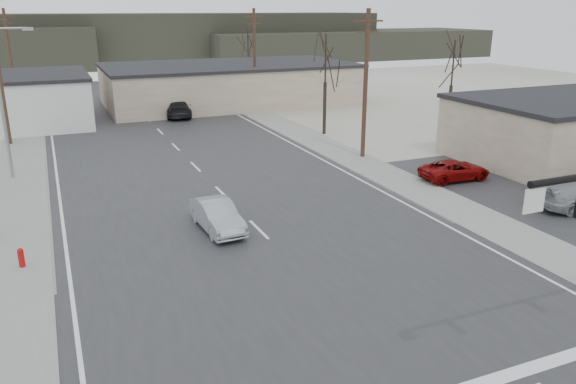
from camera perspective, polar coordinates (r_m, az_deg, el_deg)
name	(u,v)px	position (r m, az deg, el deg)	size (l,w,h in m)	color
ground	(339,310)	(20.06, 5.17, -11.85)	(140.00, 140.00, 0.00)	silver
main_road	(217,188)	(32.90, -7.22, 0.38)	(18.00, 110.00, 0.05)	#28292B
cross_road	(339,309)	(20.05, 5.17, -11.80)	(90.00, 10.00, 0.04)	#28292B
sidewalk_left	(19,186)	(36.64, -25.63, 0.55)	(3.00, 90.00, 0.06)	gray
sidewalk_right	(338,151)	(41.23, 5.07, 4.12)	(3.00, 90.00, 0.06)	gray
fire_hydrant	(21,258)	(25.15, -25.47, -6.04)	(0.24, 0.24, 0.87)	#A50C0C
building_right_far	(230,84)	(62.49, -5.95, 10.89)	(26.30, 14.30, 4.30)	#C6AE97
building_lot	(567,129)	(43.04, 26.50, 5.78)	(14.30, 10.30, 4.30)	#C6AE97
upole_left_c	(0,76)	(47.53, -27.25, 10.46)	(2.20, 0.30, 10.00)	#4B3123
upole_left_d	(10,56)	(67.43, -26.39, 12.31)	(2.20, 0.30, 10.00)	#4B3123
upole_right_a	(366,82)	(39.01, 7.88, 10.99)	(2.20, 0.30, 10.00)	#4B3123
upole_right_b	(255,57)	(58.87, -3.42, 13.52)	(2.20, 0.30, 10.00)	#4B3123
streetlight_main	(4,95)	(37.59, -26.92, 8.74)	(2.40, 0.25, 9.00)	gray
tree_right_mid	(326,61)	(46.38, 3.84, 13.12)	(3.74, 3.74, 8.33)	#2F241D
tree_right_far	(248,46)	(71.29, -4.09, 14.61)	(3.52, 3.52, 7.84)	#2F241D
tree_lot	(453,66)	(48.26, 16.42, 12.22)	(3.52, 3.52, 7.84)	#2F241D
hill_center	(172,38)	(113.76, -11.68, 15.08)	(80.00, 18.00, 9.00)	#333026
hill_right	(347,45)	(120.55, 6.05, 14.67)	(60.00, 18.00, 5.50)	#333026
sedan_crossing	(217,216)	(26.55, -7.22, -2.39)	(1.48, 4.24, 1.40)	#91949A
car_far_a	(177,108)	(55.34, -11.18, 8.37)	(2.32, 5.70, 1.65)	black
car_far_b	(125,92)	(68.82, -16.24, 9.71)	(1.51, 3.75, 1.28)	black
car_parked_red	(455,170)	(35.54, 16.58, 2.14)	(2.02, 4.37, 1.22)	#7A0706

